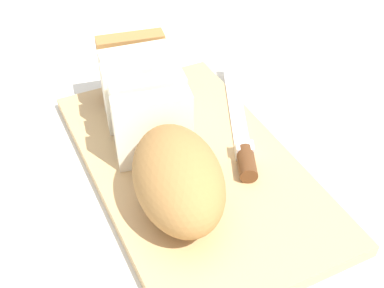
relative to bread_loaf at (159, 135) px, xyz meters
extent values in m
plane|color=silver|center=(-0.01, -0.04, -0.07)|extent=(3.00, 3.00, 0.00)
cube|color=tan|center=(-0.01, -0.04, -0.06)|extent=(0.45, 0.27, 0.02)
ellipsoid|color=#A8753D|center=(-0.08, 0.01, 0.00)|extent=(0.17, 0.12, 0.10)
cube|color=#F2E8CC|center=(0.01, 0.00, 0.00)|extent=(0.05, 0.10, 0.10)
cube|color=#F2E8CC|center=(0.05, -0.01, 0.00)|extent=(0.04, 0.10, 0.10)
cube|color=#F2E8CC|center=(0.09, -0.01, 0.00)|extent=(0.05, 0.10, 0.10)
cube|color=#F2E8CC|center=(0.13, -0.02, 0.00)|extent=(0.05, 0.10, 0.10)
cube|color=#A8753D|center=(0.17, -0.02, 0.00)|extent=(0.05, 0.10, 0.10)
cube|color=silver|center=(0.08, -0.15, -0.05)|extent=(0.22, 0.11, 0.00)
cylinder|color=#593319|center=(-0.06, -0.10, -0.04)|extent=(0.06, 0.04, 0.02)
cube|color=silver|center=(-0.03, -0.11, -0.04)|extent=(0.03, 0.03, 0.02)
sphere|color=#A8753D|center=(-0.09, -0.04, -0.05)|extent=(0.01, 0.01, 0.01)
sphere|color=#A8753D|center=(0.05, -0.01, -0.05)|extent=(0.01, 0.01, 0.01)
sphere|color=#A8753D|center=(0.01, -0.03, -0.05)|extent=(0.00, 0.00, 0.00)
sphere|color=#A8753D|center=(0.02, -0.02, -0.05)|extent=(0.01, 0.01, 0.01)
camera|label=1|loc=(-0.46, 0.16, 0.40)|focal=46.52mm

